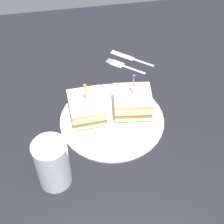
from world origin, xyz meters
TOP-DOWN VIEW (x-y plane):
  - ground_plane at (0.00, 0.00)cm, footprint 102.09×102.09cm
  - plate at (0.00, 0.00)cm, footprint 24.17×24.17cm
  - sandwich_half_front at (1.86, -5.12)cm, footprint 8.91×9.48cm
  - sandwich_half_back at (2.15, 5.55)cm, footprint 9.37×8.19cm
  - drink_glass at (-13.65, 13.91)cm, footprint 6.54×6.54cm
  - fork at (19.17, -6.01)cm, footprint 8.28×9.84cm
  - knife at (21.97, -8.86)cm, footprint 9.16×10.92cm

SIDE VIEW (x-z plane):
  - ground_plane at x=0.00cm, z-range -2.00..0.00cm
  - fork at x=19.17cm, z-range 0.00..0.35cm
  - knife at x=21.97cm, z-range 0.00..0.35cm
  - plate at x=0.00cm, z-range 0.00..0.87cm
  - sandwich_half_back at x=2.15cm, z-range -1.59..7.90cm
  - sandwich_half_front at x=1.86cm, z-range -2.03..8.79cm
  - drink_glass at x=-13.65cm, z-range -0.73..10.48cm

